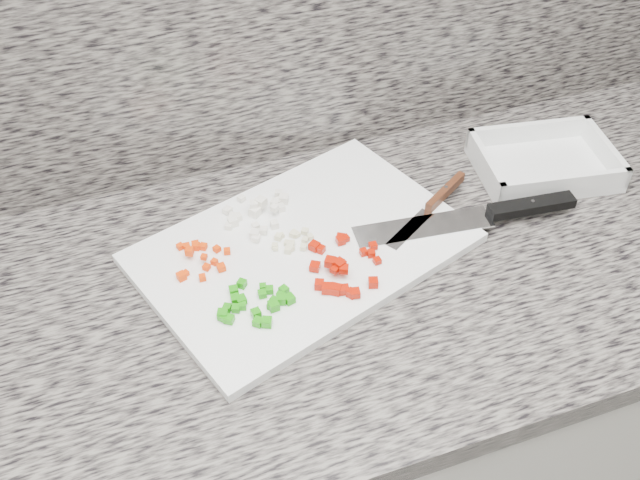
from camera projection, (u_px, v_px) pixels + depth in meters
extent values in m
cube|color=silver|center=(308.00, 448.00, 1.36)|extent=(3.92, 0.62, 0.86)
cube|color=slate|center=(305.00, 288.00, 1.05)|extent=(3.96, 0.64, 0.04)
cube|color=white|center=(303.00, 248.00, 1.07)|extent=(0.55, 0.45, 0.02)
cube|color=#EC3A05|center=(203.00, 246.00, 1.06)|extent=(0.01, 0.01, 0.01)
cube|color=#EC3A05|center=(185.00, 273.00, 1.02)|extent=(0.01, 0.01, 0.01)
cube|color=#EC3A05|center=(196.00, 246.00, 1.06)|extent=(0.01, 0.01, 0.01)
cube|color=#EC3A05|center=(202.00, 278.00, 1.01)|extent=(0.01, 0.01, 0.01)
cube|color=#EC3A05|center=(196.00, 245.00, 1.06)|extent=(0.01, 0.01, 0.01)
cube|color=#EC3A05|center=(227.00, 251.00, 1.05)|extent=(0.01, 0.01, 0.01)
cube|color=#EC3A05|center=(181.00, 276.00, 1.01)|extent=(0.01, 0.01, 0.01)
cube|color=#EC3A05|center=(180.00, 246.00, 1.06)|extent=(0.01, 0.01, 0.01)
cube|color=#EC3A05|center=(189.00, 251.00, 1.05)|extent=(0.01, 0.01, 0.01)
cube|color=#EC3A05|center=(207.00, 267.00, 1.02)|extent=(0.01, 0.01, 0.01)
cube|color=#EC3A05|center=(221.00, 267.00, 1.02)|extent=(0.01, 0.01, 0.01)
cube|color=#EC3A05|center=(217.00, 249.00, 1.05)|extent=(0.01, 0.01, 0.01)
cube|color=#EC3A05|center=(214.00, 262.00, 1.03)|extent=(0.01, 0.01, 0.01)
cube|color=#EC3A05|center=(189.00, 251.00, 1.04)|extent=(0.01, 0.01, 0.01)
cube|color=#EC3A05|center=(204.00, 257.00, 1.03)|extent=(0.01, 0.01, 0.01)
cube|color=#EC3A05|center=(187.00, 246.00, 1.06)|extent=(0.01, 0.01, 0.01)
cube|color=white|center=(278.00, 194.00, 1.14)|extent=(0.01, 0.01, 0.01)
cube|color=white|center=(284.00, 199.00, 1.13)|extent=(0.02, 0.02, 0.01)
cube|color=white|center=(275.00, 203.00, 1.12)|extent=(0.02, 0.02, 0.01)
cube|color=white|center=(233.00, 216.00, 1.10)|extent=(0.01, 0.01, 0.01)
cube|color=white|center=(274.00, 224.00, 1.09)|extent=(0.01, 0.01, 0.01)
cube|color=white|center=(278.00, 201.00, 1.13)|extent=(0.02, 0.02, 0.01)
cube|color=white|center=(255.00, 212.00, 1.11)|extent=(0.02, 0.02, 0.01)
cube|color=white|center=(256.00, 208.00, 1.12)|extent=(0.01, 0.01, 0.01)
cube|color=white|center=(241.00, 198.00, 1.13)|extent=(0.01, 0.01, 0.01)
cube|color=white|center=(274.00, 208.00, 1.10)|extent=(0.01, 0.01, 0.01)
cube|color=white|center=(263.00, 230.00, 1.08)|extent=(0.02, 0.02, 0.01)
cube|color=white|center=(233.00, 221.00, 1.09)|extent=(0.02, 0.02, 0.01)
cube|color=white|center=(255.00, 234.00, 1.07)|extent=(0.02, 0.02, 0.01)
cube|color=white|center=(261.00, 202.00, 1.11)|extent=(0.02, 0.02, 0.01)
cube|color=white|center=(281.00, 208.00, 1.12)|extent=(0.01, 0.01, 0.01)
cube|color=white|center=(238.00, 217.00, 1.10)|extent=(0.01, 0.01, 0.01)
cube|color=white|center=(256.00, 226.00, 1.09)|extent=(0.01, 0.01, 0.01)
cube|color=white|center=(227.00, 210.00, 1.11)|extent=(0.02, 0.02, 0.01)
cube|color=white|center=(229.00, 226.00, 1.09)|extent=(0.01, 0.01, 0.01)
cube|color=white|center=(256.00, 238.00, 1.07)|extent=(0.02, 0.02, 0.01)
cube|color=white|center=(254.00, 205.00, 1.11)|extent=(0.01, 0.01, 0.01)
cube|color=#1D8F0D|center=(223.00, 314.00, 0.96)|extent=(0.02, 0.02, 0.01)
cube|color=#1D8F0D|center=(234.00, 290.00, 0.99)|extent=(0.01, 0.01, 0.01)
cube|color=#1D8F0D|center=(242.00, 305.00, 0.97)|extent=(0.01, 0.01, 0.01)
cube|color=#1D8F0D|center=(224.00, 317.00, 0.96)|extent=(0.02, 0.02, 0.01)
cube|color=#1D8F0D|center=(256.00, 313.00, 0.96)|extent=(0.01, 0.01, 0.01)
cube|color=#1D8F0D|center=(242.00, 284.00, 1.00)|extent=(0.02, 0.02, 0.01)
cube|color=#1D8F0D|center=(236.00, 299.00, 0.98)|extent=(0.01, 0.01, 0.01)
cube|color=#1D8F0D|center=(267.00, 322.00, 0.95)|extent=(0.02, 0.02, 0.01)
cube|color=#1D8F0D|center=(269.00, 290.00, 0.99)|extent=(0.01, 0.01, 0.01)
cube|color=#1D8F0D|center=(229.00, 319.00, 0.95)|extent=(0.02, 0.02, 0.01)
cube|color=#1D8F0D|center=(280.00, 296.00, 0.98)|extent=(0.01, 0.01, 0.01)
cube|color=#1D8F0D|center=(274.00, 300.00, 0.98)|extent=(0.01, 0.01, 0.01)
cube|color=#1D8F0D|center=(236.00, 308.00, 0.97)|extent=(0.01, 0.01, 0.01)
cube|color=#1D8F0D|center=(290.00, 299.00, 0.98)|extent=(0.02, 0.02, 0.01)
cube|color=#1D8F0D|center=(281.00, 299.00, 0.98)|extent=(0.02, 0.02, 0.01)
cube|color=#1D8F0D|center=(262.00, 294.00, 0.99)|extent=(0.01, 0.01, 0.01)
cube|color=#1D8F0D|center=(263.00, 287.00, 1.00)|extent=(0.01, 0.01, 0.01)
cube|color=#1D8F0D|center=(272.00, 306.00, 0.97)|extent=(0.02, 0.02, 0.01)
cube|color=#1D8F0D|center=(274.00, 306.00, 0.97)|extent=(0.01, 0.01, 0.01)
cube|color=#1D8F0D|center=(241.00, 300.00, 0.98)|extent=(0.01, 0.01, 0.01)
cube|color=#1D8F0D|center=(227.00, 308.00, 0.97)|extent=(0.01, 0.01, 0.01)
cube|color=#1D8F0D|center=(284.00, 290.00, 0.99)|extent=(0.01, 0.01, 0.01)
cube|color=#1D8F0D|center=(258.00, 322.00, 0.95)|extent=(0.02, 0.02, 0.01)
cube|color=#AA1202|center=(373.00, 283.00, 1.00)|extent=(0.02, 0.02, 0.01)
cube|color=#AA1202|center=(344.00, 289.00, 0.99)|extent=(0.02, 0.02, 0.01)
cube|color=#AA1202|center=(345.00, 238.00, 1.07)|extent=(0.01, 0.01, 0.01)
cube|color=#AA1202|center=(319.00, 285.00, 1.00)|extent=(0.02, 0.02, 0.01)
cube|color=#AA1202|center=(363.00, 252.00, 1.05)|extent=(0.01, 0.01, 0.01)
cube|color=#AA1202|center=(330.00, 262.00, 1.01)|extent=(0.02, 0.02, 0.01)
cube|color=#AA1202|center=(341.00, 240.00, 1.06)|extent=(0.01, 0.01, 0.01)
cube|color=#AA1202|center=(314.00, 246.00, 1.05)|extent=(0.02, 0.02, 0.01)
cube|color=#AA1202|center=(315.00, 266.00, 1.02)|extent=(0.02, 0.02, 0.01)
cube|color=#AA1202|center=(340.00, 264.00, 1.01)|extent=(0.02, 0.02, 0.01)
cube|color=#AA1202|center=(327.00, 288.00, 0.99)|extent=(0.02, 0.02, 0.01)
cube|color=#AA1202|center=(336.00, 289.00, 0.99)|extent=(0.02, 0.02, 0.01)
cube|color=#AA1202|center=(321.00, 249.00, 1.05)|extent=(0.02, 0.02, 0.01)
cube|color=#AA1202|center=(351.00, 293.00, 0.99)|extent=(0.02, 0.02, 0.01)
cube|color=#AA1202|center=(339.00, 264.00, 1.01)|extent=(0.02, 0.02, 0.01)
cube|color=#AA1202|center=(377.00, 261.00, 1.03)|extent=(0.01, 0.01, 0.01)
cube|color=#AA1202|center=(355.00, 293.00, 0.99)|extent=(0.02, 0.02, 0.01)
cube|color=#AA1202|center=(344.00, 269.00, 1.01)|extent=(0.02, 0.02, 0.01)
cube|color=#AA1202|center=(373.00, 246.00, 1.06)|extent=(0.01, 0.01, 0.01)
cube|color=#AA1202|center=(340.00, 237.00, 1.07)|extent=(0.02, 0.02, 0.01)
cube|color=#AA1202|center=(371.00, 254.00, 1.04)|extent=(0.01, 0.01, 0.01)
cube|color=#AA1202|center=(334.00, 270.00, 1.01)|extent=(0.01, 0.01, 0.01)
cube|color=beige|center=(305.00, 231.00, 1.08)|extent=(0.01, 0.01, 0.01)
cube|color=beige|center=(310.00, 237.00, 1.07)|extent=(0.01, 0.01, 0.01)
cube|color=beige|center=(293.00, 234.00, 1.07)|extent=(0.01, 0.01, 0.01)
cube|color=beige|center=(282.00, 236.00, 1.07)|extent=(0.01, 0.01, 0.01)
cube|color=beige|center=(279.00, 237.00, 1.07)|extent=(0.01, 0.01, 0.01)
cube|color=beige|center=(305.00, 240.00, 1.07)|extent=(0.01, 0.01, 0.01)
cube|color=beige|center=(287.00, 243.00, 1.06)|extent=(0.01, 0.01, 0.01)
cube|color=beige|center=(276.00, 248.00, 1.05)|extent=(0.01, 0.01, 0.01)
cube|color=beige|center=(288.00, 250.00, 1.05)|extent=(0.01, 0.01, 0.01)
cube|color=beige|center=(303.00, 247.00, 1.05)|extent=(0.01, 0.01, 0.01)
cube|color=beige|center=(275.00, 246.00, 1.06)|extent=(0.01, 0.01, 0.01)
cube|color=beige|center=(290.00, 248.00, 1.05)|extent=(0.01, 0.01, 0.01)
cube|color=beige|center=(290.00, 248.00, 1.05)|extent=(0.01, 0.01, 0.01)
cube|color=beige|center=(296.00, 234.00, 1.08)|extent=(0.01, 0.01, 0.01)
cube|color=beige|center=(291.00, 244.00, 1.06)|extent=(0.01, 0.01, 0.01)
cube|color=beige|center=(294.00, 232.00, 1.08)|extent=(0.01, 0.01, 0.01)
cube|color=white|center=(423.00, 227.00, 1.09)|extent=(0.22, 0.07, 0.00)
cube|color=black|center=(532.00, 206.00, 1.12)|extent=(0.14, 0.04, 0.02)
cylinder|color=white|center=(533.00, 201.00, 1.11)|extent=(0.01, 0.01, 0.00)
cube|color=white|center=(410.00, 229.00, 1.09)|extent=(0.10, 0.07, 0.00)
cube|color=#4D2513|center=(445.00, 192.00, 1.14)|extent=(0.09, 0.07, 0.02)
cylinder|color=white|center=(446.00, 187.00, 1.14)|extent=(0.01, 0.01, 0.00)
cube|color=white|center=(542.00, 168.00, 1.22)|extent=(0.25, 0.20, 0.01)
cube|color=white|center=(528.00, 132.00, 1.25)|extent=(0.22, 0.05, 0.04)
cube|color=white|center=(564.00, 185.00, 1.15)|extent=(0.22, 0.05, 0.04)
cube|color=white|center=(604.00, 150.00, 1.21)|extent=(0.04, 0.16, 0.04)
cube|color=white|center=(485.00, 164.00, 1.19)|extent=(0.04, 0.16, 0.04)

